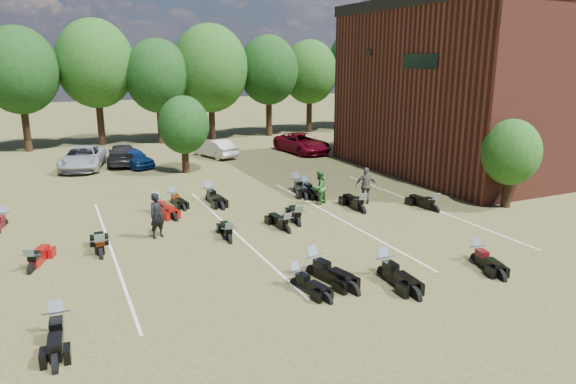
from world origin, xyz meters
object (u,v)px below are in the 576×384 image
person_green (319,187)px  motorcycle_14 (4,225)px  person_grey (366,186)px  person_black (157,216)px  motorcycle_3 (314,275)px  motorcycle_7 (32,271)px  car_4 (133,158)px

person_green → motorcycle_14: person_green is taller
person_green → person_grey: size_ratio=0.92×
person_black → motorcycle_14: 7.47m
motorcycle_3 → motorcycle_7: bearing=140.0°
person_black → motorcycle_14: person_black is taller
car_4 → motorcycle_3: car_4 is taller
person_green → motorcycle_7: 13.53m
person_black → motorcycle_3: (4.08, -6.02, -0.95)m
motorcycle_14 → car_4: bearing=73.9°
motorcycle_3 → person_black: bearing=110.5°
person_grey → motorcycle_14: person_grey is taller
car_4 → motorcycle_14: bearing=-143.8°
person_grey → motorcycle_7: size_ratio=0.87×
motorcycle_7 → person_green: bearing=-146.8°
car_4 → person_green: person_green is taller
person_grey → motorcycle_7: bearing=35.9°
person_green → motorcycle_3: bearing=34.5°
person_black → person_grey: person_black is taller
person_grey → motorcycle_3: 9.40m
person_black → motorcycle_7: bearing=175.2°
person_black → person_grey: bearing=-20.6°
person_green → car_4: bearing=-88.2°
car_4 → motorcycle_14: (-7.14, -10.63, -0.65)m
person_grey → person_black: bearing=30.9°
car_4 → person_green: 15.19m
car_4 → motorcycle_3: 21.33m
person_black → person_grey: (10.55, 0.74, -0.00)m
car_4 → person_black: size_ratio=2.03×
person_black → car_4: bearing=60.7°
person_grey → car_4: bearing=-30.1°
person_black → motorcycle_3: person_black is taller
motorcycle_14 → person_grey: bearing=5.0°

